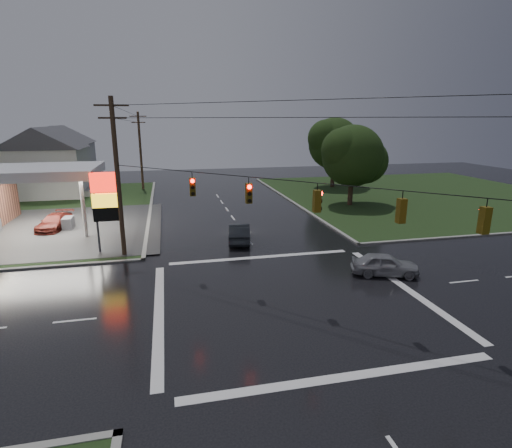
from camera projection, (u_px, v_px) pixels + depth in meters
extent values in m
plane|color=black|center=(290.00, 299.00, 21.80)|extent=(120.00, 120.00, 0.00)
cube|color=#1E2F15|center=(421.00, 194.00, 51.85)|extent=(36.00, 36.00, 0.08)
cube|color=#2D2D2D|center=(7.00, 232.00, 34.51)|extent=(26.00, 18.00, 0.02)
cylinder|color=silver|center=(83.00, 208.00, 32.56)|extent=(0.30, 0.30, 5.00)
cylinder|color=silver|center=(95.00, 195.00, 38.22)|extent=(0.30, 0.30, 5.00)
cube|color=silver|center=(23.00, 172.00, 33.64)|extent=(12.00, 8.00, 0.80)
cube|color=white|center=(24.00, 177.00, 33.74)|extent=(11.40, 7.40, 0.04)
cube|color=#59595E|center=(68.00, 223.00, 35.46)|extent=(0.80, 1.60, 1.10)
cylinder|color=#59595E|center=(96.00, 213.00, 28.54)|extent=(0.16, 0.16, 6.00)
cylinder|color=#59595E|center=(120.00, 212.00, 28.88)|extent=(0.16, 0.16, 6.00)
cube|color=red|center=(105.00, 182.00, 28.15)|extent=(2.00, 0.35, 1.40)
cube|color=yellow|center=(107.00, 200.00, 28.49)|extent=(2.00, 0.35, 1.00)
cube|color=black|center=(108.00, 214.00, 28.74)|extent=(2.00, 0.35, 1.00)
cylinder|color=#382619|center=(118.00, 180.00, 27.35)|extent=(0.32, 0.32, 11.00)
cube|color=#382619|center=(111.00, 105.00, 26.10)|extent=(2.20, 0.12, 0.12)
cube|color=#382619|center=(112.00, 118.00, 26.30)|extent=(1.80, 0.12, 0.12)
cylinder|color=#382619|center=(141.00, 152.00, 54.30)|extent=(0.32, 0.32, 10.50)
cube|color=#382619|center=(138.00, 116.00, 53.12)|extent=(2.20, 0.12, 0.12)
cube|color=#382619|center=(138.00, 122.00, 53.32)|extent=(1.80, 0.12, 0.12)
cube|color=#59470C|center=(193.00, 187.00, 23.85)|extent=(0.34, 0.34, 1.10)
cylinder|color=#FF0C07|center=(192.00, 181.00, 23.56)|extent=(0.22, 0.08, 0.22)
cube|color=#59470C|center=(249.00, 193.00, 21.77)|extent=(0.34, 0.34, 1.10)
cylinder|color=#FF0C07|center=(249.00, 187.00, 21.48)|extent=(0.22, 0.08, 0.22)
cube|color=#59470C|center=(317.00, 201.00, 19.68)|extent=(0.34, 0.34, 1.10)
cylinder|color=#FF0C07|center=(321.00, 193.00, 19.63)|extent=(0.08, 0.22, 0.22)
cube|color=#59470C|center=(401.00, 211.00, 17.60)|extent=(0.34, 0.34, 1.10)
cylinder|color=#FF0C07|center=(399.00, 201.00, 17.69)|extent=(0.22, 0.08, 0.22)
cube|color=#59470C|center=(484.00, 220.00, 15.93)|extent=(0.34, 0.34, 1.10)
cylinder|color=#FF0C07|center=(482.00, 210.00, 16.03)|extent=(0.22, 0.08, 0.22)
cube|color=silver|center=(47.00, 172.00, 50.54)|extent=(9.00, 8.00, 6.00)
cube|color=gray|center=(94.00, 191.00, 52.33)|extent=(1.60, 4.80, 0.80)
cube|color=silver|center=(61.00, 163.00, 61.65)|extent=(9.00, 8.00, 6.00)
cube|color=gray|center=(99.00, 178.00, 63.44)|extent=(1.60, 4.80, 0.80)
cylinder|color=black|center=(351.00, 183.00, 44.89)|extent=(0.56, 0.56, 5.04)
sphere|color=black|center=(353.00, 156.00, 44.11)|extent=(6.80, 6.80, 6.80)
sphere|color=black|center=(365.00, 161.00, 44.92)|extent=(5.10, 5.10, 5.10)
sphere|color=black|center=(343.00, 150.00, 43.26)|extent=(4.76, 4.76, 4.76)
cylinder|color=black|center=(333.00, 168.00, 56.78)|extent=(0.56, 0.56, 5.60)
sphere|color=black|center=(334.00, 144.00, 55.91)|extent=(7.20, 7.20, 7.20)
sphere|color=black|center=(345.00, 148.00, 56.76)|extent=(5.40, 5.40, 5.40)
sphere|color=black|center=(326.00, 138.00, 55.03)|extent=(5.04, 5.04, 5.04)
imported|color=black|center=(239.00, 232.00, 31.86)|extent=(2.41, 4.84, 1.52)
imported|color=gray|center=(385.00, 264.00, 25.00)|extent=(4.45, 2.94, 1.41)
imported|color=#581A14|center=(55.00, 222.00, 35.41)|extent=(2.79, 5.00, 1.37)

